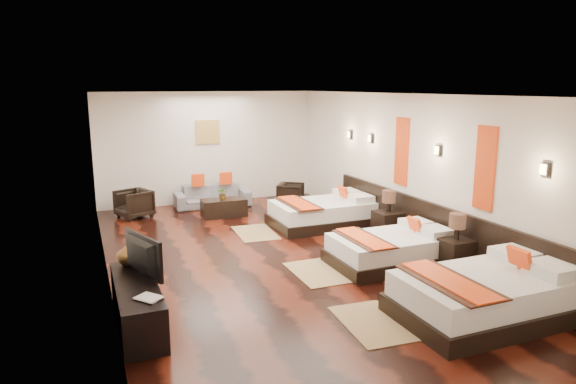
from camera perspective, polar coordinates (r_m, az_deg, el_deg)
name	(u,v)px	position (r m, az deg, el deg)	size (l,w,h in m)	color
floor	(276,258)	(8.95, -1.40, -7.39)	(5.50, 9.50, 0.01)	black
ceiling	(275,95)	(8.45, -1.50, 10.85)	(5.50, 9.50, 0.01)	white
back_wall	(208,148)	(13.09, -8.94, 4.92)	(5.50, 0.01, 2.80)	silver
left_wall	(102,192)	(8.04, -20.06, 0.04)	(0.01, 9.50, 2.80)	silver
right_wall	(411,169)	(9.89, 13.61, 2.52)	(0.01, 9.50, 2.80)	silver
headboard_panel	(433,228)	(9.45, 15.97, -3.94)	(0.08, 6.60, 0.90)	black
bed_near	(487,295)	(7.17, 21.36, -10.68)	(2.29, 1.44, 0.87)	black
bed_mid	(392,249)	(8.75, 11.53, -6.27)	(2.00, 1.26, 0.76)	black
bed_far	(323,213)	(10.89, 3.99, -2.35)	(2.15, 1.35, 0.82)	black
nightstand_a	(455,251)	(8.66, 18.23, -6.31)	(0.49, 0.49, 0.96)	black
nightstand_b	(388,222)	(10.14, 11.12, -3.29)	(0.49, 0.49, 0.96)	black
jute_mat_near	(373,323)	(6.73, 9.47, -14.24)	(0.75, 1.20, 0.01)	#9A7B4E
jute_mat_mid	(317,272)	(8.29, 3.30, -8.96)	(0.75, 1.20, 0.01)	#9A7B4E
jute_mat_far	(255,233)	(10.42, -3.67, -4.57)	(0.75, 1.20, 0.01)	#9A7B4E
tv_console	(137,304)	(6.76, -16.52, -11.96)	(0.50, 1.80, 0.55)	black
tv	(137,256)	(6.80, -16.59, -6.90)	(0.93, 0.12, 0.53)	black
book	(142,301)	(6.09, -16.05, -11.70)	(0.21, 0.29, 0.03)	black
figurine	(129,253)	(7.28, -17.35, -6.49)	(0.33, 0.33, 0.35)	brown
sofa	(213,196)	(12.73, -8.44, -0.42)	(1.84, 0.72, 0.54)	slate
armchair_left	(134,204)	(12.04, -16.87, -1.27)	(0.68, 0.70, 0.64)	black
armchair_right	(291,194)	(12.72, 0.31, -0.26)	(0.60, 0.62, 0.56)	black
coffee_table	(224,208)	(11.76, -7.19, -1.75)	(1.00, 0.50, 0.40)	black
table_plant	(223,193)	(11.70, -7.30, -0.12)	(0.25, 0.22, 0.28)	#2F6120
orange_panel_a	(485,168)	(8.39, 21.19, 2.50)	(0.04, 0.40, 1.30)	#D86014
orange_panel_b	(402,151)	(10.08, 12.60, 4.46)	(0.04, 0.40, 1.30)	#D86014
sconce_near	(545,169)	(7.60, 26.80, 2.28)	(0.07, 0.12, 0.18)	black
sconce_mid	(438,150)	(9.18, 16.44, 4.50)	(0.07, 0.12, 0.18)	black
sconce_far	(371,138)	(10.96, 9.24, 5.96)	(0.07, 0.12, 0.18)	black
sconce_lounge	(350,135)	(11.74, 6.93, 6.40)	(0.07, 0.12, 0.18)	black
gold_artwork	(208,132)	(13.03, -8.98, 6.66)	(0.60, 0.04, 0.60)	#AD873F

